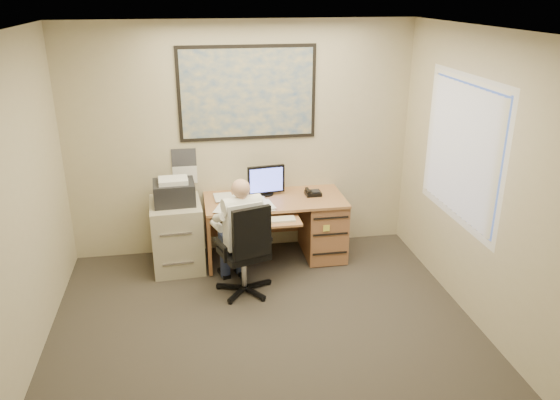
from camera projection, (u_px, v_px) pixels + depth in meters
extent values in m
cube|color=#322D26|center=(273.00, 358.00, 4.74)|extent=(4.00, 4.50, 0.00)
cube|color=white|center=(271.00, 35.00, 3.76)|extent=(4.00, 4.50, 0.00)
cube|color=#C3B794|center=(242.00, 141.00, 6.32)|extent=(4.00, 0.00, 2.70)
cube|color=#C3B794|center=(507.00, 199.00, 4.57)|extent=(0.00, 4.50, 2.70)
cube|color=#AC7749|center=(275.00, 200.00, 6.25)|extent=(1.60, 0.75, 0.03)
cube|color=#A36A42|center=(323.00, 226.00, 6.48)|extent=(0.45, 0.70, 0.70)
cube|color=#A36A42|center=(208.00, 234.00, 6.26)|extent=(0.04, 0.70, 0.70)
cube|color=#A36A42|center=(270.00, 212.00, 6.67)|extent=(1.55, 0.03, 0.55)
cylinder|color=black|center=(266.00, 194.00, 6.37)|extent=(0.17, 0.17, 0.02)
cube|color=black|center=(266.00, 180.00, 6.28)|extent=(0.44, 0.09, 0.33)
cube|color=#5A6AF6|center=(266.00, 180.00, 6.26)|extent=(0.38, 0.05, 0.28)
cube|color=#AC7749|center=(275.00, 222.00, 5.85)|extent=(0.55, 0.30, 0.02)
cube|color=beige|center=(275.00, 220.00, 5.84)|extent=(0.43, 0.14, 0.02)
cube|color=black|center=(313.00, 193.00, 6.35)|extent=(0.18, 0.16, 0.04)
cylinder|color=silver|center=(246.00, 199.00, 6.00)|extent=(0.08, 0.08, 0.17)
cylinder|color=white|center=(253.00, 189.00, 6.39)|extent=(0.09, 0.09, 0.11)
cube|color=white|center=(236.00, 200.00, 6.17)|extent=(0.60, 0.56, 0.03)
cube|color=#1E4C93|center=(247.00, 93.00, 6.11)|extent=(1.56, 0.03, 1.06)
cube|color=white|center=(184.00, 166.00, 6.30)|extent=(0.28, 0.01, 0.42)
cube|color=#B3AB90|center=(177.00, 235.00, 6.19)|extent=(0.59, 0.70, 0.78)
cube|color=black|center=(174.00, 193.00, 6.00)|extent=(0.47, 0.41, 0.24)
cube|color=white|center=(173.00, 181.00, 5.93)|extent=(0.32, 0.26, 0.05)
cylinder|color=silver|center=(244.00, 271.00, 5.71)|extent=(0.06, 0.06, 0.38)
cube|color=black|center=(244.00, 253.00, 5.64)|extent=(0.55, 0.55, 0.07)
cube|color=black|center=(238.00, 234.00, 5.32)|extent=(0.40, 0.18, 0.53)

